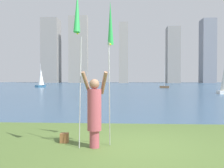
% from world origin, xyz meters
% --- Properties ---
extents(ground, '(120.00, 138.00, 0.12)m').
position_xyz_m(ground, '(0.00, 50.95, -0.06)').
color(ground, '#4C662D').
extents(person, '(0.71, 0.52, 1.93)m').
position_xyz_m(person, '(-1.05, -0.17, 0.95)').
color(person, '#B24C59').
rests_on(person, ground).
extents(kite_flag_left, '(0.16, 0.68, 3.87)m').
position_xyz_m(kite_flag_left, '(-1.42, -0.46, 3.24)').
color(kite_flag_left, '#B2B2B7').
rests_on(kite_flag_left, ground).
extents(kite_flag_right, '(0.16, 0.78, 3.81)m').
position_xyz_m(kite_flag_right, '(-0.67, 0.30, 3.14)').
color(kite_flag_right, '#B2B2B7').
rests_on(kite_flag_right, ground).
extents(bag, '(0.21, 0.18, 0.26)m').
position_xyz_m(bag, '(-1.93, 0.27, 0.13)').
color(bag, brown).
rests_on(bag, ground).
extents(sailboat_2, '(1.82, 1.01, 4.31)m').
position_xyz_m(sailboat_2, '(6.80, 41.21, 0.26)').
color(sailboat_2, brown).
rests_on(sailboat_2, ground).
extents(sailboat_5, '(1.63, 2.56, 4.85)m').
position_xyz_m(sailboat_5, '(-17.86, 44.86, 1.81)').
color(sailboat_5, '#2D6084').
rests_on(sailboat_5, ground).
extents(skyline_tower_0, '(7.03, 7.62, 27.33)m').
position_xyz_m(skyline_tower_0, '(-32.72, 101.40, 13.66)').
color(skyline_tower_0, gray).
rests_on(skyline_tower_0, ground).
extents(skyline_tower_1, '(7.74, 3.56, 27.71)m').
position_xyz_m(skyline_tower_1, '(-20.36, 98.83, 13.86)').
color(skyline_tower_1, gray).
rests_on(skyline_tower_1, ground).
extents(skyline_tower_2, '(3.54, 6.72, 23.97)m').
position_xyz_m(skyline_tower_2, '(-1.49, 96.31, 11.99)').
color(skyline_tower_2, gray).
rests_on(skyline_tower_2, ground).
extents(skyline_tower_3, '(5.12, 5.91, 22.46)m').
position_xyz_m(skyline_tower_3, '(18.42, 97.71, 11.23)').
color(skyline_tower_3, gray).
rests_on(skyline_tower_3, ground).
extents(skyline_tower_4, '(5.34, 6.68, 25.90)m').
position_xyz_m(skyline_tower_4, '(32.82, 99.84, 12.95)').
color(skyline_tower_4, gray).
rests_on(skyline_tower_4, ground).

